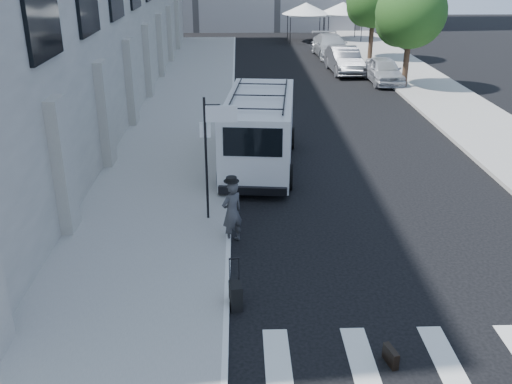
{
  "coord_description": "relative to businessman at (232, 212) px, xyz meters",
  "views": [
    {
      "loc": [
        -1.68,
        -11.57,
        7.21
      ],
      "look_at": [
        -1.26,
        2.32,
        1.3
      ],
      "focal_mm": 40.0,
      "sensor_mm": 36.0,
      "label": 1
    }
  ],
  "objects": [
    {
      "name": "cargo_van",
      "position": [
        0.95,
        5.96,
        0.45
      ],
      "size": [
        2.95,
        7.03,
        2.55
      ],
      "rotation": [
        0.0,
        0.0,
        -0.1
      ],
      "color": "silver",
      "rests_on": "ground"
    },
    {
      "name": "tent_left",
      "position": [
        5.9,
        36.0,
        1.84
      ],
      "size": [
        4.0,
        4.0,
        3.2
      ],
      "color": "black",
      "rests_on": "ground"
    },
    {
      "name": "parked_car_c",
      "position": [
        6.93,
        28.58,
        -0.08
      ],
      "size": [
        2.53,
        5.56,
        1.58
      ],
      "primitive_type": "imported",
      "rotation": [
        0.0,
        0.0,
        0.06
      ],
      "color": "#AEB2B6",
      "rests_on": "ground"
    },
    {
      "name": "sidewalk_right",
      "position": [
        10.9,
        18.0,
        -0.79
      ],
      "size": [
        4.0,
        56.0,
        0.15
      ],
      "primitive_type": "cube",
      "color": "gray",
      "rests_on": "ground"
    },
    {
      "name": "suitcase",
      "position": [
        0.1,
        -3.08,
        -0.57
      ],
      "size": [
        0.32,
        0.44,
        1.14
      ],
      "rotation": [
        0.0,
        0.0,
        0.15
      ],
      "color": "black",
      "rests_on": "ground"
    },
    {
      "name": "businessman",
      "position": [
        0.0,
        0.0,
        0.0
      ],
      "size": [
        0.76,
        0.72,
        1.74
      ],
      "primitive_type": "imported",
      "rotation": [
        0.0,
        0.0,
        3.82
      ],
      "color": "#3A3A3C",
      "rests_on": "ground"
    },
    {
      "name": "ground",
      "position": [
        1.9,
        -2.0,
        -0.87
      ],
      "size": [
        120.0,
        120.0,
        0.0
      ],
      "primitive_type": "plane",
      "color": "black",
      "rests_on": "ground"
    },
    {
      "name": "tree_near",
      "position": [
        9.4,
        18.15,
        3.1
      ],
      "size": [
        3.8,
        3.83,
        6.03
      ],
      "color": "black",
      "rests_on": "ground"
    },
    {
      "name": "parked_car_a",
      "position": [
        8.7,
        19.56,
        -0.13
      ],
      "size": [
        1.79,
        4.35,
        1.48
      ],
      "primitive_type": "imported",
      "rotation": [
        0.0,
        0.0,
        0.01
      ],
      "color": "#B2B4BB",
      "rests_on": "ground"
    },
    {
      "name": "sign_pole",
      "position": [
        -0.46,
        1.2,
        1.78
      ],
      "size": [
        1.03,
        0.07,
        3.5
      ],
      "color": "black",
      "rests_on": "sidewalk_left"
    },
    {
      "name": "parked_car_b",
      "position": [
        6.9,
        22.61,
        -0.07
      ],
      "size": [
        1.9,
        4.94,
        1.6
      ],
      "primitive_type": "imported",
      "rotation": [
        0.0,
        0.0,
        0.04
      ],
      "color": "#55575D",
      "rests_on": "ground"
    },
    {
      "name": "tent_right",
      "position": [
        9.1,
        36.5,
        1.84
      ],
      "size": [
        4.0,
        4.0,
        3.2
      ],
      "color": "black",
      "rests_on": "ground"
    },
    {
      "name": "briefcase",
      "position": [
        3.02,
        -5.0,
        -0.7
      ],
      "size": [
        0.23,
        0.46,
        0.34
      ],
      "primitive_type": "cube",
      "rotation": [
        0.0,
        0.0,
        0.25
      ],
      "color": "black",
      "rests_on": "ground"
    },
    {
      "name": "tree_far",
      "position": [
        9.4,
        27.15,
        3.1
      ],
      "size": [
        3.8,
        3.83,
        6.03
      ],
      "color": "black",
      "rests_on": "ground"
    },
    {
      "name": "sidewalk_left",
      "position": [
        -2.35,
        14.0,
        -0.79
      ],
      "size": [
        4.5,
        48.0,
        0.15
      ],
      "primitive_type": "cube",
      "color": "gray",
      "rests_on": "ground"
    }
  ]
}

